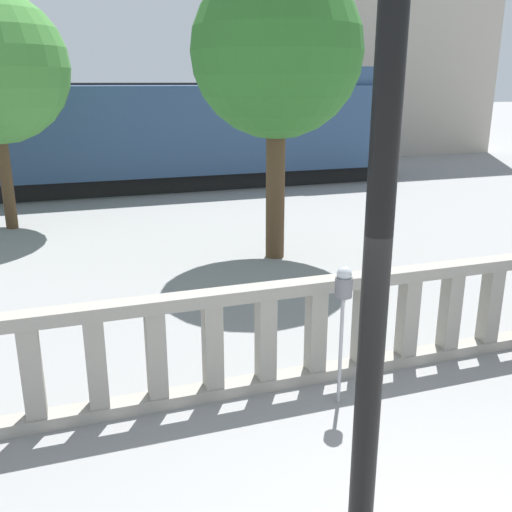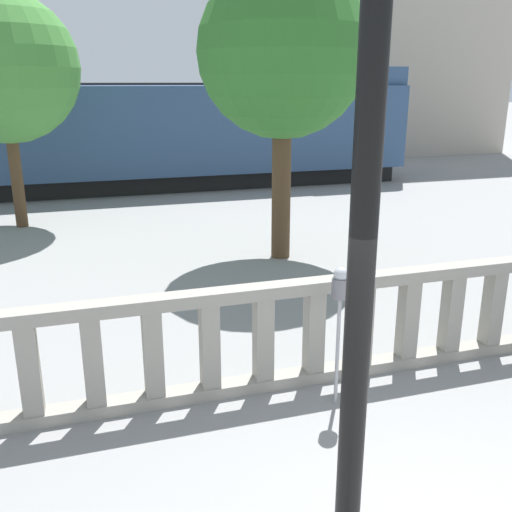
# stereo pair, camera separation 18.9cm
# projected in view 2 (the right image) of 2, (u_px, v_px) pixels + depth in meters

# --- Properties ---
(balustrade) EXTENTS (16.06, 0.24, 1.26)m
(balustrade) POSITION_uv_depth(u_px,v_px,m) (289.00, 335.00, 6.49)
(balustrade) COLOR gray
(balustrade) RESTS_ON ground
(lamppost) EXTENTS (0.43, 0.43, 5.82)m
(lamppost) POSITION_uv_depth(u_px,v_px,m) (371.00, 89.00, 3.18)
(lamppost) COLOR black
(lamppost) RESTS_ON ground
(parking_meter) EXTENTS (0.19, 0.19, 1.58)m
(parking_meter) POSITION_uv_depth(u_px,v_px,m) (340.00, 294.00, 5.90)
(parking_meter) COLOR #99999E
(parking_meter) RESTS_ON ground
(train_near) EXTENTS (25.72, 3.14, 3.86)m
(train_near) POSITION_uv_depth(u_px,v_px,m) (14.00, 139.00, 17.36)
(train_near) COLOR black
(train_near) RESTS_ON ground
(train_far) EXTENTS (20.88, 3.20, 3.92)m
(train_far) POSITION_uv_depth(u_px,v_px,m) (229.00, 114.00, 29.94)
(train_far) COLOR black
(train_far) RESTS_ON ground
(building_block) EXTENTS (8.40, 7.68, 14.44)m
(building_block) POSITION_uv_depth(u_px,v_px,m) (397.00, 1.00, 28.27)
(building_block) COLOR #ADA393
(building_block) RESTS_ON ground
(tree_left) EXTENTS (3.38, 3.38, 5.37)m
(tree_left) POSITION_uv_depth(u_px,v_px,m) (3.00, 68.00, 12.84)
(tree_left) COLOR #4C3823
(tree_left) RESTS_ON ground
(tree_right) EXTENTS (3.16, 3.16, 5.50)m
(tree_right) POSITION_uv_depth(u_px,v_px,m) (283.00, 53.00, 10.38)
(tree_right) COLOR #4C3823
(tree_right) RESTS_ON ground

